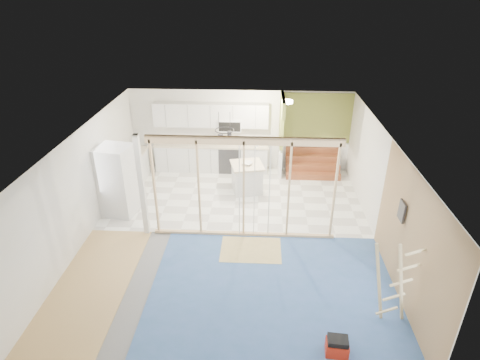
# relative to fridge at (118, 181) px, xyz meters

# --- Properties ---
(room) EXTENTS (7.01, 8.01, 2.61)m
(room) POSITION_rel_fridge_xyz_m (3.03, -0.92, 0.35)
(room) COLOR slate
(room) RESTS_ON ground
(floor_overlays) EXTENTS (7.00, 8.00, 0.03)m
(floor_overlays) POSITION_rel_fridge_xyz_m (3.10, -0.86, -0.94)
(floor_overlays) COLOR white
(floor_overlays) RESTS_ON room
(stud_frame) EXTENTS (4.66, 0.14, 2.60)m
(stud_frame) POSITION_rel_fridge_xyz_m (2.78, -0.92, 0.64)
(stud_frame) COLOR #D8B284
(stud_frame) RESTS_ON room
(base_cabinets) EXTENTS (4.45, 2.24, 0.93)m
(base_cabinets) POSITION_rel_fridge_xyz_m (1.42, 2.44, -0.48)
(base_cabinets) COLOR silver
(base_cabinets) RESTS_ON room
(upper_cabinets) EXTENTS (3.60, 0.41, 0.85)m
(upper_cabinets) POSITION_rel_fridge_xyz_m (2.19, 2.89, 0.87)
(upper_cabinets) COLOR silver
(upper_cabinets) RESTS_ON room
(green_partition) EXTENTS (2.25, 1.51, 2.60)m
(green_partition) POSITION_rel_fridge_xyz_m (5.07, 2.74, -0.01)
(green_partition) COLOR olive
(green_partition) RESTS_ON room
(pot_rack) EXTENTS (0.52, 0.52, 0.72)m
(pot_rack) POSITION_rel_fridge_xyz_m (2.72, 0.97, 1.04)
(pot_rack) COLOR black
(pot_rack) RESTS_ON room
(sheathing_panel) EXTENTS (0.02, 4.00, 2.60)m
(sheathing_panel) POSITION_rel_fridge_xyz_m (6.51, -2.92, 0.35)
(sheathing_panel) COLOR #9F8356
(sheathing_panel) RESTS_ON room
(electrical_panel) EXTENTS (0.04, 0.30, 0.40)m
(electrical_panel) POSITION_rel_fridge_xyz_m (6.46, -2.32, 0.70)
(electrical_panel) COLOR #35353A
(electrical_panel) RESTS_ON room
(ceiling_light) EXTENTS (0.32, 0.32, 0.08)m
(ceiling_light) POSITION_rel_fridge_xyz_m (4.43, 2.08, 1.59)
(ceiling_light) COLOR #FFEABF
(ceiling_light) RESTS_ON room
(fridge) EXTENTS (0.95, 0.92, 1.90)m
(fridge) POSITION_rel_fridge_xyz_m (0.00, 0.00, 0.00)
(fridge) COLOR silver
(fridge) RESTS_ON room
(island) EXTENTS (1.06, 1.06, 0.87)m
(island) POSITION_rel_fridge_xyz_m (3.32, 1.39, -0.52)
(island) COLOR silver
(island) RESTS_ON room
(bowl) EXTENTS (0.37, 0.37, 0.07)m
(bowl) POSITION_rel_fridge_xyz_m (3.33, 1.38, -0.05)
(bowl) COLOR white
(bowl) RESTS_ON island
(soap_bottle_a) EXTENTS (0.13, 0.13, 0.29)m
(soap_bottle_a) POSITION_rel_fridge_xyz_m (1.45, 2.76, 0.12)
(soap_bottle_a) COLOR silver
(soap_bottle_a) RESTS_ON base_cabinets
(soap_bottle_b) EXTENTS (0.09, 0.10, 0.20)m
(soap_bottle_b) POSITION_rel_fridge_xyz_m (3.59, 2.68, 0.08)
(soap_bottle_b) COLOR white
(soap_bottle_b) RESTS_ON base_cabinets
(toolbox) EXTENTS (0.40, 0.31, 0.36)m
(toolbox) POSITION_rel_fridge_xyz_m (5.05, -4.32, -0.78)
(toolbox) COLOR #B52310
(toolbox) RESTS_ON room
(ladder) EXTENTS (0.94, 0.13, 1.74)m
(ladder) POSITION_rel_fridge_xyz_m (6.07, -3.53, -0.06)
(ladder) COLOR #D3BB81
(ladder) RESTS_ON room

